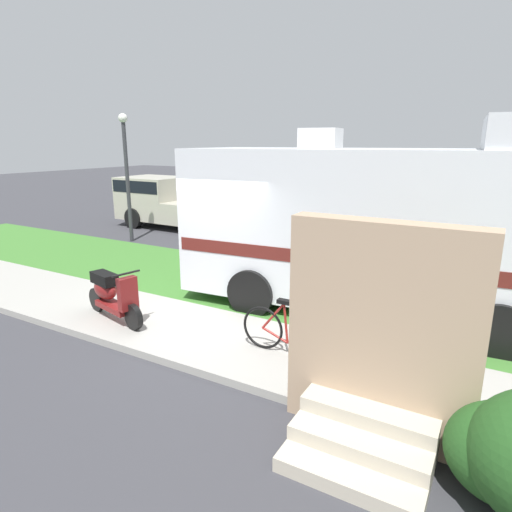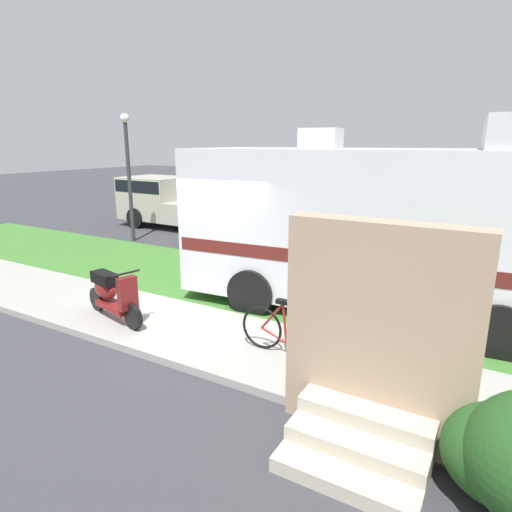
{
  "view_description": "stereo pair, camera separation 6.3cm",
  "coord_description": "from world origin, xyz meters",
  "px_view_note": "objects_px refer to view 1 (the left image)",
  "views": [
    {
      "loc": [
        4.77,
        -6.5,
        3.16
      ],
      "look_at": [
        0.89,
        0.3,
        1.1
      ],
      "focal_mm": 30.49,
      "sensor_mm": 36.0,
      "label": 1
    },
    {
      "loc": [
        4.82,
        -6.47,
        3.16
      ],
      "look_at": [
        0.89,
        0.3,
        1.1
      ],
      "focal_mm": 30.49,
      "sensor_mm": 36.0,
      "label": 2
    }
  ],
  "objects_px": {
    "street_lamp_post": "(126,165)",
    "motorhome_rv": "(378,225)",
    "scooter": "(111,294)",
    "bicycle": "(296,332)",
    "pickup_truck_near": "(170,201)",
    "bottle_green": "(412,388)"
  },
  "relations": [
    {
      "from": "pickup_truck_near",
      "to": "bottle_green",
      "type": "height_order",
      "value": "pickup_truck_near"
    },
    {
      "from": "bicycle",
      "to": "pickup_truck_near",
      "type": "xyz_separation_m",
      "value": [
        -8.6,
        7.37,
        0.49
      ]
    },
    {
      "from": "pickup_truck_near",
      "to": "street_lamp_post",
      "type": "relative_size",
      "value": 1.32
    },
    {
      "from": "pickup_truck_near",
      "to": "bottle_green",
      "type": "distance_m",
      "value": 12.83
    },
    {
      "from": "street_lamp_post",
      "to": "scooter",
      "type": "bearing_deg",
      "value": -47.43
    },
    {
      "from": "bicycle",
      "to": "street_lamp_post",
      "type": "bearing_deg",
      "value": 149.37
    },
    {
      "from": "pickup_truck_near",
      "to": "street_lamp_post",
      "type": "distance_m",
      "value": 3.01
    },
    {
      "from": "motorhome_rv",
      "to": "street_lamp_post",
      "type": "height_order",
      "value": "street_lamp_post"
    },
    {
      "from": "pickup_truck_near",
      "to": "bottle_green",
      "type": "relative_size",
      "value": 17.58
    },
    {
      "from": "motorhome_rv",
      "to": "scooter",
      "type": "height_order",
      "value": "motorhome_rv"
    },
    {
      "from": "scooter",
      "to": "bicycle",
      "type": "xyz_separation_m",
      "value": [
        3.4,
        0.31,
        -0.08
      ]
    },
    {
      "from": "pickup_truck_near",
      "to": "street_lamp_post",
      "type": "height_order",
      "value": "street_lamp_post"
    },
    {
      "from": "scooter",
      "to": "pickup_truck_near",
      "type": "height_order",
      "value": "pickup_truck_near"
    },
    {
      "from": "scooter",
      "to": "pickup_truck_near",
      "type": "relative_size",
      "value": 0.31
    },
    {
      "from": "scooter",
      "to": "bicycle",
      "type": "bearing_deg",
      "value": 5.27
    },
    {
      "from": "scooter",
      "to": "motorhome_rv",
      "type": "bearing_deg",
      "value": 37.27
    },
    {
      "from": "bottle_green",
      "to": "street_lamp_post",
      "type": "relative_size",
      "value": 0.08
    },
    {
      "from": "street_lamp_post",
      "to": "bicycle",
      "type": "bearing_deg",
      "value": -30.63
    },
    {
      "from": "bottle_green",
      "to": "motorhome_rv",
      "type": "bearing_deg",
      "value": 113.81
    },
    {
      "from": "street_lamp_post",
      "to": "motorhome_rv",
      "type": "bearing_deg",
      "value": -14.45
    },
    {
      "from": "scooter",
      "to": "bicycle",
      "type": "relative_size",
      "value": 0.94
    },
    {
      "from": "motorhome_rv",
      "to": "bottle_green",
      "type": "height_order",
      "value": "motorhome_rv"
    }
  ]
}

